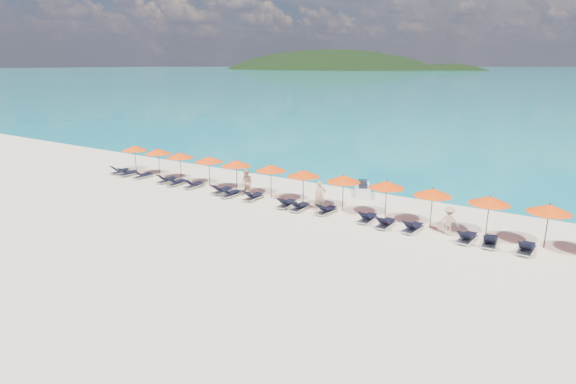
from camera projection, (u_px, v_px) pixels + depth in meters
The scene contains 37 objects.
ground at pixel (258, 224), 27.02m from camera, with size 1400.00×1400.00×0.00m, color beige.
headland_main at pixel (326, 99), 631.27m from camera, with size 374.00×242.00×126.50m.
headland_small at pixel (445, 101), 565.98m from camera, with size 162.00×126.00×85.50m.
jetski at pixel (363, 190), 32.86m from camera, with size 2.07×2.79×0.94m.
beachgoer_a at pixel (320, 197), 28.94m from camera, with size 0.70×0.46×1.93m, color tan.
beachgoer_b at pixel (247, 183), 32.45m from camera, with size 0.89×0.51×1.84m, color tan.
beachgoer_c at pixel (449, 221), 25.10m from camera, with size 1.01×0.47×1.57m, color tan.
umbrella_0 at pixel (135, 148), 39.30m from camera, with size 2.10×2.10×2.28m.
umbrella_1 at pixel (158, 151), 37.90m from camera, with size 2.10×2.10×2.28m.
umbrella_2 at pixel (180, 155), 36.32m from camera, with size 2.10×2.10×2.28m.
umbrella_3 at pixel (209, 159), 34.77m from camera, with size 2.10×2.10×2.28m.
umbrella_4 at pixel (236, 163), 33.42m from camera, with size 2.10×2.10×2.28m.
umbrella_5 at pixel (271, 168), 31.93m from camera, with size 2.10×2.10×2.28m.
umbrella_6 at pixel (303, 173), 30.38m from camera, with size 2.10×2.10×2.28m.
umbrella_7 at pixel (343, 179), 28.97m from camera, with size 2.10×2.10×2.28m.
umbrella_8 at pixel (387, 184), 27.59m from camera, with size 2.10×2.10×2.28m.
umbrella_9 at pixel (433, 192), 25.93m from camera, with size 2.10×2.10×2.28m.
umbrella_10 at pixel (490, 200), 24.45m from camera, with size 2.10×2.10×2.28m.
umbrella_11 at pixel (549, 209), 23.03m from camera, with size 2.10×2.10×2.28m.
lounger_0 at pixel (120, 171), 39.20m from camera, with size 0.66×1.72×0.66m.
lounger_1 at pixel (128, 173), 38.47m from camera, with size 0.68×1.72×0.66m.
lounger_2 at pixel (143, 175), 37.74m from camera, with size 0.66×1.72×0.66m.
lounger_3 at pixel (166, 180), 36.25m from camera, with size 0.68×1.72×0.66m.
lounger_4 at pixel (176, 182), 35.48m from camera, with size 0.78×1.75×0.66m.
lounger_5 at pixel (194, 185), 34.79m from camera, with size 0.63×1.70×0.66m.
lounger_6 at pixel (221, 190), 33.27m from camera, with size 0.69×1.72×0.66m.
lounger_7 at pixel (230, 193), 32.46m from camera, with size 0.66×1.71×0.66m.
lounger_8 at pixel (253, 196), 31.72m from camera, with size 0.65×1.71×0.66m.
lounger_9 at pixel (286, 203), 30.15m from camera, with size 0.75×1.74×0.66m.
lounger_10 at pixel (299, 206), 29.52m from camera, with size 0.67×1.72×0.66m.
lounger_11 at pixel (326, 210), 28.83m from camera, with size 0.79×1.76×0.66m.
lounger_12 at pixel (367, 218), 27.38m from camera, with size 0.64×1.71×0.66m.
lounger_13 at pixel (385, 223), 26.48m from camera, with size 0.62×1.70×0.66m.
lounger_14 at pixel (412, 227), 25.80m from camera, with size 0.76×1.75×0.66m.
lounger_15 at pixel (467, 237), 24.31m from camera, with size 0.74×1.74×0.66m.
lounger_16 at pixel (490, 241), 23.79m from camera, with size 0.79×1.75×0.66m.
lounger_17 at pixel (526, 248), 22.91m from camera, with size 0.69×1.72×0.66m.
Camera 1 is at (15.64, -20.36, 8.79)m, focal length 30.00 mm.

